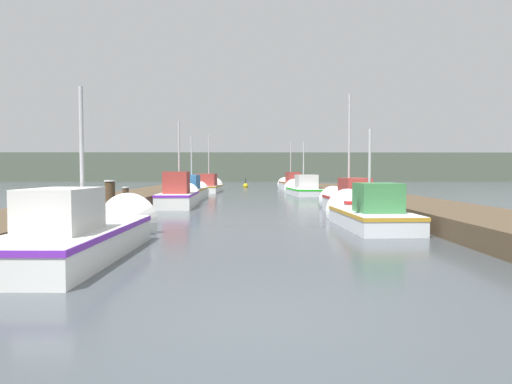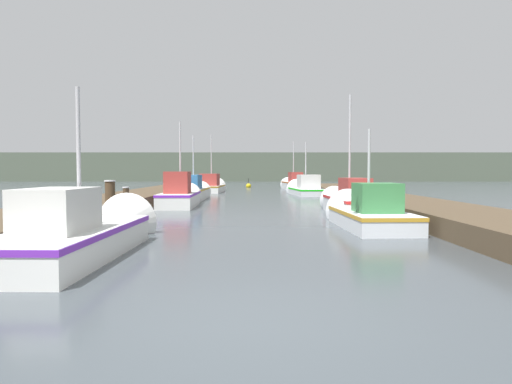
# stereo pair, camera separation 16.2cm
# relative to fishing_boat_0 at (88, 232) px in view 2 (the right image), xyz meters

# --- Properties ---
(ground_plane) EXTENTS (200.00, 200.00, 0.00)m
(ground_plane) POSITION_rel_fishing_boat_0_xyz_m (3.32, -4.33, -0.40)
(ground_plane) COLOR #3D4449
(dock_left) EXTENTS (2.93, 40.00, 0.52)m
(dock_left) POSITION_rel_fishing_boat_0_xyz_m (-2.67, 11.67, -0.14)
(dock_left) COLOR #4C3D2B
(dock_left) RESTS_ON ground_plane
(dock_right) EXTENTS (2.93, 40.00, 0.52)m
(dock_right) POSITION_rel_fishing_boat_0_xyz_m (9.30, 11.67, -0.14)
(dock_right) COLOR #4C3D2B
(dock_right) RESTS_ON ground_plane
(distant_shore_ridge) EXTENTS (120.00, 16.00, 4.52)m
(distant_shore_ridge) POSITION_rel_fishing_boat_0_xyz_m (3.32, 69.45, 1.86)
(distant_shore_ridge) COLOR #4C5647
(distant_shore_ridge) RESTS_ON ground_plane
(fishing_boat_0) EXTENTS (1.73, 5.83, 3.72)m
(fishing_boat_0) POSITION_rel_fishing_boat_0_xyz_m (0.00, 0.00, 0.00)
(fishing_boat_0) COLOR silver
(fishing_boat_0) RESTS_ON ground_plane
(fishing_boat_1) EXTENTS (1.81, 4.80, 3.36)m
(fishing_boat_1) POSITION_rel_fishing_boat_0_xyz_m (6.66, 4.28, -0.03)
(fishing_boat_1) COLOR silver
(fishing_boat_1) RESTS_ON ground_plane
(fishing_boat_2) EXTENTS (1.49, 5.46, 4.86)m
(fishing_boat_2) POSITION_rel_fishing_boat_0_xyz_m (6.98, 8.50, 0.05)
(fishing_boat_2) COLOR silver
(fishing_boat_2) RESTS_ON ground_plane
(fishing_boat_3) EXTENTS (1.62, 5.50, 4.29)m
(fishing_boat_3) POSITION_rel_fishing_boat_0_xyz_m (-0.11, 12.22, 0.08)
(fishing_boat_3) COLOR silver
(fishing_boat_3) RESTS_ON ground_plane
(fishing_boat_4) EXTENTS (1.46, 6.25, 4.01)m
(fishing_boat_4) POSITION_rel_fishing_boat_0_xyz_m (-0.20, 17.36, 0.07)
(fishing_boat_4) COLOR silver
(fishing_boat_4) RESTS_ON ground_plane
(fishing_boat_5) EXTENTS (2.25, 5.86, 4.18)m
(fishing_boat_5) POSITION_rel_fishing_boat_0_xyz_m (6.76, 22.48, -0.02)
(fishing_boat_5) COLOR silver
(fishing_boat_5) RESTS_ON ground_plane
(fishing_boat_6) EXTENTS (1.94, 6.12, 5.04)m
(fishing_boat_6) POSITION_rel_fishing_boat_0_xyz_m (-0.07, 26.74, 0.05)
(fishing_boat_6) COLOR silver
(fishing_boat_6) RESTS_ON ground_plane
(fishing_boat_7) EXTENTS (2.01, 6.17, 4.55)m
(fishing_boat_7) POSITION_rel_fishing_boat_0_xyz_m (6.70, 31.23, 0.10)
(fishing_boat_7) COLOR silver
(fishing_boat_7) RESTS_ON ground_plane
(mooring_piling_0) EXTENTS (0.37, 0.37, 1.33)m
(mooring_piling_0) POSITION_rel_fishing_boat_0_xyz_m (-1.33, 5.60, 0.27)
(mooring_piling_0) COLOR #473523
(mooring_piling_0) RESTS_ON ground_plane
(mooring_piling_1) EXTENTS (0.35, 0.35, 0.97)m
(mooring_piling_1) POSITION_rel_fishing_boat_0_xyz_m (7.84, 30.01, 0.09)
(mooring_piling_1) COLOR #473523
(mooring_piling_1) RESTS_ON ground_plane
(mooring_piling_2) EXTENTS (0.24, 0.24, 1.08)m
(mooring_piling_2) POSITION_rel_fishing_boat_0_xyz_m (-1.14, 6.74, 0.14)
(mooring_piling_2) COLOR #473523
(mooring_piling_2) RESTS_ON ground_plane
(channel_buoy) EXTENTS (0.52, 0.52, 1.02)m
(channel_buoy) POSITION_rel_fishing_boat_0_xyz_m (2.66, 36.31, -0.25)
(channel_buoy) COLOR gold
(channel_buoy) RESTS_ON ground_plane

